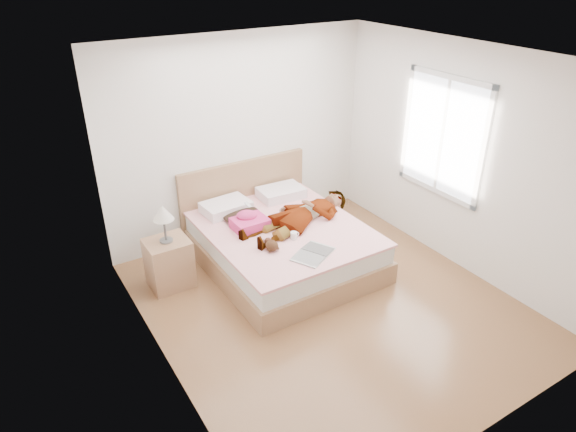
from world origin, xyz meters
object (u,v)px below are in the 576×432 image
object	(u,v)px
coffee_mug	(294,235)
nightstand	(169,259)
bed	(280,241)
magazine	(313,254)
phone	(248,205)
plush_toy	(271,245)
towel	(249,222)
woman	(301,212)

from	to	relation	value
coffee_mug	nightstand	distance (m)	1.43
bed	magazine	world-z (taller)	bed
phone	coffee_mug	size ratio (longest dim) A/B	0.85
coffee_mug	plush_toy	size ratio (longest dim) A/B	0.51
phone	bed	size ratio (longest dim) A/B	0.04
coffee_mug	bed	bearing A→B (deg)	83.34
coffee_mug	phone	bearing A→B (deg)	105.07
towel	magazine	distance (m)	0.94
phone	nightstand	size ratio (longest dim) A/B	0.09
woman	bed	bearing A→B (deg)	-116.53
bed	phone	bearing A→B (deg)	125.11
woman	magazine	xyz separation A→B (m)	(-0.31, -0.73, -0.10)
nightstand	towel	bearing A→B (deg)	-6.88
woman	phone	bearing A→B (deg)	-143.04
phone	coffee_mug	world-z (taller)	phone
magazine	woman	bearing A→B (deg)	66.91
bed	nightstand	xyz separation A→B (m)	(-1.33, 0.22, 0.06)
phone	coffee_mug	xyz separation A→B (m)	(0.20, -0.73, -0.13)
towel	magazine	size ratio (longest dim) A/B	0.71
plush_toy	towel	bearing A→B (deg)	87.18
coffee_mug	woman	bearing A→B (deg)	47.56
phone	magazine	bearing A→B (deg)	-94.81
bed	magazine	distance (m)	0.82
plush_toy	bed	bearing A→B (deg)	49.98
phone	bed	xyz separation A→B (m)	(0.24, -0.34, -0.41)
magazine	plush_toy	distance (m)	0.47
towel	woman	bearing A→B (deg)	-14.52
magazine	nightstand	bearing A→B (deg)	141.78
bed	nightstand	world-z (taller)	nightstand
phone	coffee_mug	bearing A→B (deg)	-89.31
nightstand	bed	bearing A→B (deg)	-9.45
towel	bed	bearing A→B (deg)	-16.21
woman	plush_toy	bearing A→B (deg)	-72.34
woman	plush_toy	size ratio (longest dim) A/B	7.75
plush_toy	magazine	bearing A→B (deg)	-44.43
towel	nightstand	bearing A→B (deg)	173.12
towel	phone	bearing A→B (deg)	64.64
phone	magazine	xyz separation A→B (m)	(0.19, -1.13, -0.17)
bed	towel	size ratio (longest dim) A/B	5.17
woman	coffee_mug	xyz separation A→B (m)	(-0.30, -0.33, -0.07)
woman	plush_toy	distance (m)	0.76
coffee_mug	nightstand	bearing A→B (deg)	154.63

